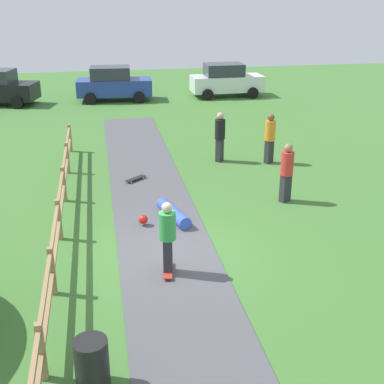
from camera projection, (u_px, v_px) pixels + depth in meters
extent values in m
plane|color=#427533|center=(167.00, 254.00, 12.44)|extent=(60.00, 60.00, 0.00)
cube|color=#515156|center=(167.00, 253.00, 12.43)|extent=(2.40, 28.00, 0.02)
cube|color=#997A51|center=(41.00, 352.00, 8.27)|extent=(0.12, 0.12, 1.10)
cube|color=#997A51|center=(52.00, 271.00, 10.62)|extent=(0.12, 0.12, 1.10)
cube|color=#997A51|center=(59.00, 220.00, 12.96)|extent=(0.12, 0.12, 1.10)
cube|color=#997A51|center=(64.00, 184.00, 15.31)|extent=(0.12, 0.12, 1.10)
cube|color=#997A51|center=(67.00, 158.00, 17.65)|extent=(0.12, 0.12, 1.10)
cube|color=#997A51|center=(70.00, 138.00, 19.99)|extent=(0.12, 0.12, 1.10)
cube|color=#997A51|center=(56.00, 245.00, 11.81)|extent=(0.08, 18.00, 0.09)
cube|color=#997A51|center=(54.00, 227.00, 11.64)|extent=(0.08, 18.00, 0.09)
cylinder|color=black|center=(92.00, 364.00, 8.15)|extent=(0.56, 0.56, 0.90)
cube|color=#B23326|center=(168.00, 270.00, 11.57)|extent=(0.33, 0.82, 0.02)
cylinder|color=silver|center=(165.00, 265.00, 11.84)|extent=(0.04, 0.06, 0.06)
cylinder|color=silver|center=(172.00, 265.00, 11.84)|extent=(0.04, 0.06, 0.06)
cylinder|color=silver|center=(164.00, 278.00, 11.32)|extent=(0.04, 0.06, 0.06)
cylinder|color=silver|center=(171.00, 278.00, 11.32)|extent=(0.04, 0.06, 0.06)
cube|color=#2D2D33|center=(168.00, 254.00, 11.42)|extent=(0.25, 0.35, 0.77)
cylinder|color=green|center=(167.00, 226.00, 11.15)|extent=(0.44, 0.44, 0.64)
sphere|color=beige|center=(167.00, 208.00, 10.99)|extent=(0.23, 0.23, 0.23)
cylinder|color=blue|center=(174.00, 213.00, 14.19)|extent=(0.78, 1.61, 0.36)
sphere|color=red|center=(143.00, 219.00, 13.81)|extent=(0.26, 0.26, 0.26)
cube|color=black|center=(136.00, 178.00, 17.08)|extent=(0.75, 0.66, 0.02)
cylinder|color=silver|center=(140.00, 177.00, 17.34)|extent=(0.07, 0.06, 0.06)
cylinder|color=silver|center=(143.00, 178.00, 17.25)|extent=(0.07, 0.06, 0.06)
cylinder|color=silver|center=(128.00, 181.00, 16.94)|extent=(0.07, 0.06, 0.06)
cylinder|color=silver|center=(131.00, 182.00, 16.85)|extent=(0.07, 0.06, 0.06)
cube|color=#2D2D33|center=(269.00, 152.00, 18.72)|extent=(0.38, 0.34, 0.87)
cylinder|color=orange|center=(270.00, 131.00, 18.42)|extent=(0.53, 0.53, 0.72)
sphere|color=brown|center=(271.00, 117.00, 18.24)|extent=(0.26, 0.26, 0.26)
cube|color=#2D2D33|center=(220.00, 150.00, 18.91)|extent=(0.36, 0.37, 0.87)
cylinder|color=black|center=(220.00, 129.00, 18.61)|extent=(0.54, 0.54, 0.72)
sphere|color=tan|center=(220.00, 116.00, 18.43)|extent=(0.26, 0.26, 0.26)
cube|color=#2D2D33|center=(285.00, 188.00, 15.34)|extent=(0.38, 0.32, 0.86)
cylinder|color=red|center=(287.00, 164.00, 15.04)|extent=(0.51, 0.51, 0.71)
sphere|color=#9E704C|center=(288.00, 148.00, 14.86)|extent=(0.26, 0.26, 0.26)
cube|color=#283D99|center=(115.00, 87.00, 29.00)|extent=(4.28, 1.92, 0.90)
cube|color=#2D333D|center=(110.00, 73.00, 28.67)|extent=(2.28, 1.67, 0.70)
cylinder|color=black|center=(138.00, 91.00, 30.14)|extent=(0.65, 0.27, 0.64)
cylinder|color=black|center=(139.00, 97.00, 28.52)|extent=(0.65, 0.27, 0.64)
cylinder|color=black|center=(92.00, 93.00, 29.81)|extent=(0.65, 0.27, 0.64)
cylinder|color=black|center=(90.00, 99.00, 28.19)|extent=(0.65, 0.27, 0.64)
cylinder|color=black|center=(29.00, 96.00, 28.82)|extent=(0.68, 0.39, 0.64)
cylinder|color=black|center=(17.00, 103.00, 27.19)|extent=(0.68, 0.39, 0.64)
cube|color=silver|center=(227.00, 83.00, 30.12)|extent=(4.21, 1.74, 0.90)
cube|color=#2D333D|center=(224.00, 70.00, 29.78)|extent=(2.21, 1.58, 0.70)
cylinder|color=black|center=(244.00, 87.00, 31.33)|extent=(0.64, 0.25, 0.64)
cylinder|color=black|center=(253.00, 93.00, 29.73)|extent=(0.64, 0.25, 0.64)
cylinder|color=black|center=(201.00, 89.00, 30.85)|extent=(0.64, 0.25, 0.64)
cylinder|color=black|center=(208.00, 95.00, 29.24)|extent=(0.64, 0.25, 0.64)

